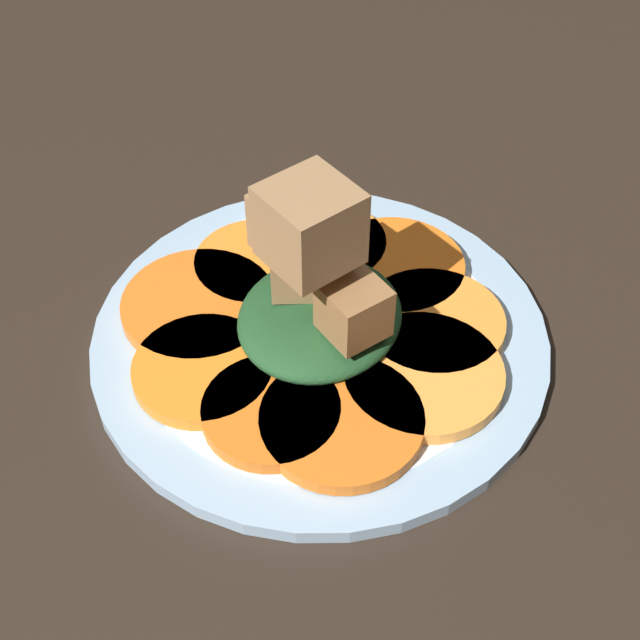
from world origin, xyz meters
The scene contains 13 objects.
table_slab centered at (0.00, 0.00, 1.00)cm, with size 120.00×120.00×2.00cm, color black.
plate centered at (0.00, 0.00, 2.52)cm, with size 28.63×28.63×1.05cm.
carrot_slice_0 centered at (7.24, 0.62, 3.55)cm, with size 8.02×8.02×0.90cm, color orange.
carrot_slice_1 centered at (5.99, 4.51, 3.55)cm, with size 9.43×9.43×0.90cm, color orange.
carrot_slice_2 centered at (0.68, 7.27, 3.55)cm, with size 9.60×9.60×0.90cm, color #F99539.
carrot_slice_3 centered at (-3.52, 6.11, 3.55)cm, with size 9.09×9.09×0.90cm, color orange.
carrot_slice_4 centered at (-7.11, 1.88, 3.55)cm, with size 9.34×9.34×0.90cm, color orange.
carrot_slice_5 centered at (-6.96, -3.26, 3.55)cm, with size 8.41×8.41×0.90cm, color orange.
carrot_slice_6 centered at (-3.11, -6.45, 3.55)cm, with size 8.22×8.22×0.90cm, color orange.
carrot_slice_7 centered at (1.96, -7.70, 3.55)cm, with size 9.89×9.89×0.90cm, color orange.
carrot_slice_8 centered at (6.39, -4.54, 3.55)cm, with size 8.46×8.46×0.90cm, color orange.
center_pile centered at (0.16, -0.17, 7.13)cm, with size 11.03×10.03×11.83cm.
fork centered at (-1.92, -7.77, 3.30)cm, with size 18.44×4.10×0.40cm.
Camera 1 is at (33.86, 17.66, 43.80)cm, focal length 50.00 mm.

